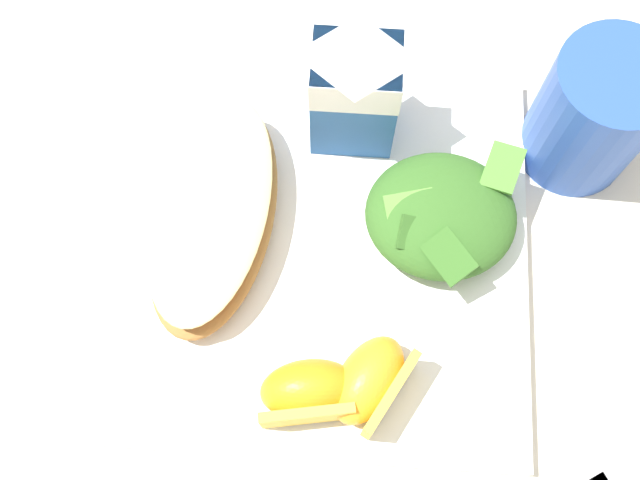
% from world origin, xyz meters
% --- Properties ---
extents(ground, '(3.00, 3.00, 0.00)m').
position_xyz_m(ground, '(0.00, 0.00, 0.00)').
color(ground, beige).
extents(white_plate, '(0.28, 0.28, 0.02)m').
position_xyz_m(white_plate, '(0.00, 0.00, 0.01)').
color(white_plate, white).
rests_on(white_plate, ground).
extents(cheesy_pizza_bread, '(0.10, 0.18, 0.04)m').
position_xyz_m(cheesy_pizza_bread, '(-0.07, 0.01, 0.03)').
color(cheesy_pizza_bread, '#A87038').
rests_on(cheesy_pizza_bread, white_plate).
extents(green_salad_pile, '(0.10, 0.10, 0.04)m').
position_xyz_m(green_salad_pile, '(0.08, 0.02, 0.04)').
color(green_salad_pile, '#336023').
rests_on(green_salad_pile, white_plate).
extents(milk_carton, '(0.06, 0.05, 0.11)m').
position_xyz_m(milk_carton, '(0.02, 0.09, 0.08)').
color(milk_carton, '#23569E').
rests_on(milk_carton, white_plate).
extents(orange_wedge_front, '(0.07, 0.05, 0.04)m').
position_xyz_m(orange_wedge_front, '(0.00, -0.10, 0.04)').
color(orange_wedge_front, orange).
rests_on(orange_wedge_front, white_plate).
extents(orange_wedge_middle, '(0.06, 0.07, 0.04)m').
position_xyz_m(orange_wedge_middle, '(0.04, -0.09, 0.04)').
color(orange_wedge_middle, orange).
rests_on(orange_wedge_middle, white_plate).
extents(drinking_blue_cup, '(0.08, 0.08, 0.10)m').
position_xyz_m(drinking_blue_cup, '(0.18, 0.09, 0.05)').
color(drinking_blue_cup, '#284CA3').
rests_on(drinking_blue_cup, ground).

